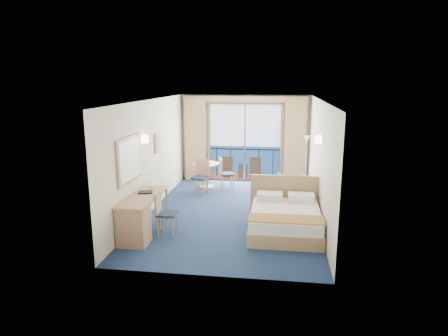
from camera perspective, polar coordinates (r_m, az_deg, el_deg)
floor at (r=9.78m, az=1.26°, el=-6.33°), size 6.50×6.50×0.00m
room_walls at (r=9.35m, az=1.31°, el=4.03°), size 4.04×6.54×2.72m
balcony_door at (r=12.62m, az=2.95°, el=3.34°), size 2.36×0.03×2.52m
curtain_left at (r=12.68m, az=-4.08°, el=3.97°), size 0.65×0.22×2.55m
curtain_right at (r=12.42m, az=10.09°, el=3.62°), size 0.65×0.22×2.55m
pelmet at (r=12.35m, az=3.01°, el=9.84°), size 3.80×0.25×0.18m
mirror at (r=8.42m, az=-13.36°, el=1.15°), size 0.05×1.25×0.95m
wall_print at (r=10.23m, az=-9.46°, el=3.59°), size 0.04×0.42×0.52m
sconce_left at (r=9.19m, az=-11.26°, el=4.09°), size 0.18×0.18×0.18m
sconce_right at (r=9.18m, az=13.35°, el=3.98°), size 0.18×0.18×0.18m
bed at (r=8.61m, az=8.73°, el=-7.17°), size 1.61×1.91×1.01m
nightstand at (r=9.93m, az=11.76°, el=-4.74°), size 0.39×0.37×0.52m
phone at (r=9.84m, az=11.78°, el=-3.10°), size 0.19×0.15×0.08m
armchair at (r=11.04m, az=9.86°, el=-2.51°), size 0.89×0.90×0.66m
floor_lamp at (r=12.08m, az=11.69°, el=2.77°), size 0.21×0.21×1.53m
desk at (r=8.13m, az=-12.48°, el=-7.27°), size 0.60×1.73×0.81m
desk_chair at (r=8.40m, az=-8.67°, el=-6.00°), size 0.41×0.40×0.91m
folder at (r=8.64m, az=-11.16°, el=-3.40°), size 0.34×0.29×0.03m
desk_lamp at (r=9.00m, az=-10.57°, el=-0.79°), size 0.11×0.11×0.41m
round_table at (r=11.86m, az=-2.50°, el=-0.16°), size 0.81×0.81×0.73m
table_chair_a at (r=11.72m, az=0.06°, el=-0.50°), size 0.51×0.50×0.91m
table_chair_b at (r=11.25m, az=-3.33°, el=-0.89°), size 0.50×0.51×0.98m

